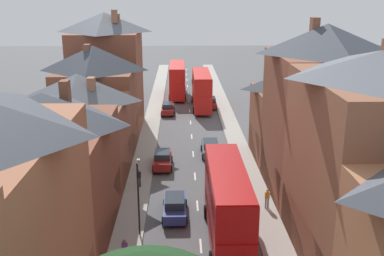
# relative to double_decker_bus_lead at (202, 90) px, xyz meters

# --- Properties ---
(pavement_left) EXTENTS (2.20, 104.00, 0.14)m
(pavement_left) POSITION_rel_double_decker_bus_lead_xyz_m (-6.89, -11.53, -2.75)
(pavement_left) COLOR #A8A399
(pavement_left) RESTS_ON ground
(pavement_right) EXTENTS (2.20, 104.00, 0.14)m
(pavement_right) POSITION_rel_double_decker_bus_lead_xyz_m (3.31, -11.53, -2.75)
(pavement_right) COLOR #A8A399
(pavement_right) RESTS_ON ground
(centre_line_dashes) EXTENTS (0.14, 97.80, 0.01)m
(centre_line_dashes) POSITION_rel_double_decker_bus_lead_xyz_m (-1.79, -13.53, -2.81)
(centre_line_dashes) COLOR silver
(centre_line_dashes) RESTS_ON ground
(terrace_row_left) EXTENTS (8.00, 55.28, 14.58)m
(terrace_row_left) POSITION_rel_double_decker_bus_lead_xyz_m (-11.98, -33.64, 3.27)
(terrace_row_left) COLOR #A36042
(terrace_row_left) RESTS_ON ground
(terrace_row_right) EXTENTS (8.00, 45.90, 14.60)m
(terrace_row_right) POSITION_rel_double_decker_bus_lead_xyz_m (8.39, -40.64, 3.53)
(terrace_row_right) COLOR brown
(terrace_row_right) RESTS_ON ground
(double_decker_bus_lead) EXTENTS (2.74, 10.80, 5.30)m
(double_decker_bus_lead) POSITION_rel_double_decker_bus_lead_xyz_m (0.00, 0.00, 0.00)
(double_decker_bus_lead) COLOR red
(double_decker_bus_lead) RESTS_ON ground
(double_decker_bus_mid_street) EXTENTS (2.74, 10.80, 5.30)m
(double_decker_bus_mid_street) POSITION_rel_double_decker_bus_lead_xyz_m (0.00, -36.85, 0.00)
(double_decker_bus_mid_street) COLOR #B70F0F
(double_decker_bus_mid_street) RESTS_ON ground
(double_decker_bus_far_approaching) EXTENTS (2.74, 10.80, 5.30)m
(double_decker_bus_far_approaching) POSITION_rel_double_decker_bus_lead_xyz_m (-3.60, 8.05, 0.00)
(double_decker_bus_far_approaching) COLOR red
(double_decker_bus_far_approaching) RESTS_ON ground
(car_near_silver) EXTENTS (1.90, 4.41, 1.60)m
(car_near_silver) POSITION_rel_double_decker_bus_lead_xyz_m (-4.89, -3.09, -2.01)
(car_near_silver) COLOR maroon
(car_near_silver) RESTS_ON ground
(car_parked_left_a) EXTENTS (1.90, 4.54, 1.64)m
(car_parked_left_a) POSITION_rel_double_decker_bus_lead_xyz_m (-3.59, -33.13, -1.99)
(car_parked_left_a) COLOR navy
(car_parked_left_a) RESTS_ON ground
(car_parked_right_a) EXTENTS (1.90, 4.33, 1.71)m
(car_parked_right_a) POSITION_rel_double_decker_bus_lead_xyz_m (-4.89, -23.16, -1.96)
(car_parked_right_a) COLOR maroon
(car_parked_right_a) RESTS_ON ground
(car_mid_black) EXTENTS (1.90, 4.49, 1.65)m
(car_mid_black) POSITION_rel_double_decker_bus_lead_xyz_m (0.01, -19.91, -1.98)
(car_mid_black) COLOR #4C515B
(car_mid_black) RESTS_ON ground
(car_parked_left_b) EXTENTS (1.90, 3.98, 1.70)m
(car_parked_left_b) POSITION_rel_double_decker_bus_lead_xyz_m (0.01, 18.47, -1.96)
(car_parked_left_b) COLOR black
(car_parked_left_b) RESTS_ON ground
(car_mid_white) EXTENTS (1.90, 4.37, 1.61)m
(car_mid_white) POSITION_rel_double_decker_bus_lead_xyz_m (1.31, 0.29, -2.00)
(car_mid_white) COLOR maroon
(car_mid_white) RESTS_ON ground
(pedestrian_near_right) EXTENTS (0.36, 0.22, 1.61)m
(pedestrian_near_right) POSITION_rel_double_decker_bus_lead_xyz_m (-6.66, -39.54, -1.78)
(pedestrian_near_right) COLOR brown
(pedestrian_near_right) RESTS_ON pavement_left
(pedestrian_mid_left) EXTENTS (0.36, 0.22, 1.61)m
(pedestrian_mid_left) POSITION_rel_double_decker_bus_lead_xyz_m (3.66, -32.36, -1.78)
(pedestrian_mid_left) COLOR gray
(pedestrian_mid_left) RESTS_ON pavement_right
(pedestrian_mid_right) EXTENTS (0.36, 0.22, 1.61)m
(pedestrian_mid_right) POSITION_rel_double_decker_bus_lead_xyz_m (-6.78, -28.03, -1.78)
(pedestrian_mid_right) COLOR #23232D
(pedestrian_mid_right) RESTS_ON pavement_left
(street_lamp) EXTENTS (0.20, 1.12, 5.50)m
(street_lamp) POSITION_rel_double_decker_bus_lead_xyz_m (-6.04, -35.95, 0.43)
(street_lamp) COLOR black
(street_lamp) RESTS_ON ground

